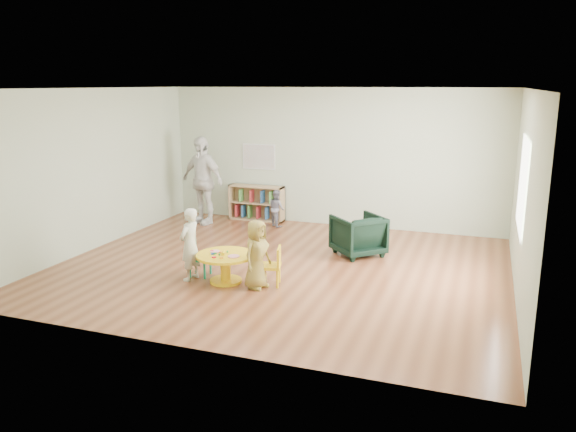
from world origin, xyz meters
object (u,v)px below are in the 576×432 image
object	(u,v)px
child_right	(257,254)
adult_caretaker	(202,180)
bookshelf	(257,203)
kid_chair_left	(197,257)
child_left	(190,244)
armchair	(358,235)
kid_chair_right	(273,265)
toddler	(277,208)
activity_table	(225,263)

from	to	relation	value
child_right	adult_caretaker	size ratio (longest dim) A/B	0.55
child_right	bookshelf	bearing A→B (deg)	38.44
kid_chair_left	child_left	distance (m)	0.31
child_left	adult_caretaker	size ratio (longest dim) A/B	0.60
kid_chair_left	armchair	size ratio (longest dim) A/B	0.73
adult_caretaker	child_left	bearing A→B (deg)	-48.78
kid_chair_right	armchair	world-z (taller)	armchair
armchair	toddler	distance (m)	2.45
armchair	toddler	world-z (taller)	toddler
kid_chair_left	kid_chair_right	size ratio (longest dim) A/B	0.98
child_left	activity_table	bearing A→B (deg)	105.35
kid_chair_right	child_right	world-z (taller)	child_right
child_right	adult_caretaker	xyz separation A→B (m)	(-2.56, 3.17, 0.41)
child_right	kid_chair_left	bearing A→B (deg)	96.35
kid_chair_right	adult_caretaker	xyz separation A→B (m)	(-2.73, 3.00, 0.60)
armchair	child_left	size ratio (longest dim) A/B	0.70
kid_chair_left	toddler	xyz separation A→B (m)	(0.05, 3.27, 0.08)
activity_table	kid_chair_right	size ratio (longest dim) A/B	1.50
kid_chair_right	child_left	xyz separation A→B (m)	(-1.24, -0.19, 0.24)
kid_chair_right	bookshelf	distance (m)	4.08
child_left	toddler	distance (m)	3.47
activity_table	kid_chair_left	distance (m)	0.54
bookshelf	adult_caretaker	size ratio (longest dim) A/B	0.66
toddler	adult_caretaker	xyz separation A→B (m)	(-1.55, -0.27, 0.53)
kid_chair_right	armchair	size ratio (longest dim) A/B	0.74
kid_chair_left	armchair	world-z (taller)	armchair
kid_chair_left	toddler	world-z (taller)	toddler
kid_chair_right	toddler	world-z (taller)	toddler
bookshelf	kid_chair_right	bearing A→B (deg)	-63.95
kid_chair_right	toddler	size ratio (longest dim) A/B	0.76
kid_chair_right	armchair	bearing A→B (deg)	-38.37
kid_chair_left	bookshelf	bearing A→B (deg)	-177.32
adult_caretaker	armchair	bearing A→B (deg)	-1.27
activity_table	armchair	world-z (taller)	armchair
child_right	child_left	bearing A→B (deg)	106.58
activity_table	child_right	world-z (taller)	child_right
activity_table	child_right	xyz separation A→B (m)	(0.53, -0.06, 0.20)
armchair	adult_caretaker	size ratio (longest dim) A/B	0.42
bookshelf	child_left	bearing A→B (deg)	-81.93
kid_chair_right	activity_table	bearing A→B (deg)	84.86
bookshelf	adult_caretaker	world-z (taller)	adult_caretaker
kid_chair_right	child_right	bearing A→B (deg)	120.38
toddler	adult_caretaker	distance (m)	1.66
activity_table	child_left	size ratio (longest dim) A/B	0.78
kid_chair_left	child_left	size ratio (longest dim) A/B	0.51
activity_table	armchair	distance (m)	2.52
activity_table	child_left	xyz separation A→B (m)	(-0.54, -0.08, 0.25)
kid_chair_left	toddler	size ratio (longest dim) A/B	0.74
child_left	child_right	world-z (taller)	child_left
kid_chair_right	armchair	distance (m)	2.05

